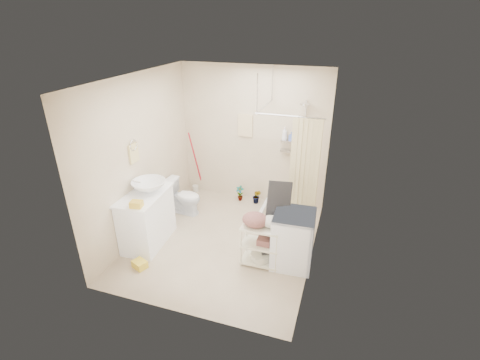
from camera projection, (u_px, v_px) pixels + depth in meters
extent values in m
plane|color=#BAA88C|center=(225.00, 241.00, 5.70)|extent=(3.20, 3.20, 0.00)
cube|color=silver|center=(221.00, 78.00, 4.59)|extent=(2.80, 3.20, 0.04)
cube|color=beige|center=(253.00, 136.00, 6.52)|extent=(2.80, 0.04, 2.60)
cube|color=beige|center=(171.00, 224.00, 3.77)|extent=(2.80, 0.04, 2.60)
cube|color=beige|center=(141.00, 157.00, 5.54)|extent=(0.04, 3.20, 2.60)
cube|color=beige|center=(319.00, 181.00, 4.75)|extent=(0.04, 3.20, 2.60)
cube|color=white|center=(147.00, 218.00, 5.50)|extent=(0.62, 1.03, 0.88)
imported|color=white|center=(149.00, 186.00, 5.35)|extent=(0.62, 0.62, 0.18)
cube|color=gold|center=(136.00, 204.00, 4.93)|extent=(0.19, 0.16, 0.09)
cube|color=yellow|center=(140.00, 263.00, 5.07)|extent=(0.35, 0.32, 0.16)
imported|color=white|center=(184.00, 196.00, 6.41)|extent=(0.67, 0.41, 0.66)
imported|color=#955830|center=(240.00, 193.00, 6.89)|extent=(0.18, 0.13, 0.31)
imported|color=brown|center=(257.00, 196.00, 6.79)|extent=(0.18, 0.16, 0.30)
cube|color=beige|center=(245.00, 125.00, 6.46)|extent=(0.28, 0.03, 0.42)
imported|color=silver|center=(285.00, 134.00, 6.21)|extent=(0.10, 0.10, 0.24)
imported|color=#4860B1|center=(291.00, 136.00, 6.20)|extent=(0.09, 0.09, 0.16)
cube|color=silver|center=(293.00, 239.00, 5.03)|extent=(0.60, 0.62, 0.84)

